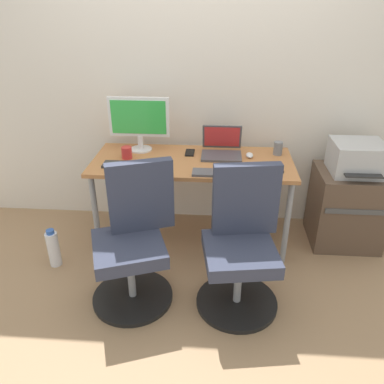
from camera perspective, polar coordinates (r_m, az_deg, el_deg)
ground_plane at (r=3.31m, az=0.06°, el=-6.77°), size 5.28×5.28×0.00m
back_wall at (r=3.19m, az=0.62°, el=17.28°), size 4.40×0.04×2.60m
desk at (r=3.00m, az=0.07°, el=3.52°), size 1.54×0.65×0.72m
office_chair_left at (r=2.55m, az=-8.59°, el=-7.31°), size 0.56×0.56×0.94m
office_chair_right at (r=2.50m, az=7.27°, el=-7.96°), size 0.54×0.54×0.94m
side_cabinet at (r=3.37m, az=21.84°, el=-2.09°), size 0.53×0.48×0.62m
printer at (r=3.19m, az=23.17°, el=4.67°), size 0.38×0.40×0.24m
water_bottle_on_floor at (r=3.12m, az=-19.78°, el=-7.83°), size 0.09×0.09×0.31m
desktop_monitor at (r=3.12m, az=-7.83°, el=10.46°), size 0.48×0.18×0.43m
open_laptop at (r=3.07m, az=4.40°, el=6.49°), size 0.31×0.28×0.22m
keyboard_by_monitor at (r=2.91m, az=-9.74°, el=3.99°), size 0.34×0.12×0.02m
keyboard_by_laptop at (r=2.74m, az=3.60°, el=2.84°), size 0.34×0.12×0.02m
mouse_by_monitor at (r=2.74m, az=10.69°, el=2.63°), size 0.06×0.10×0.03m
mouse_by_laptop at (r=3.05m, az=8.50°, el=5.40°), size 0.06×0.10×0.03m
coffee_mug at (r=3.03m, az=-9.63°, el=5.74°), size 0.08×0.08×0.09m
pen_cup at (r=3.13m, az=12.59°, el=6.32°), size 0.07×0.07×0.10m
phone_near_laptop at (r=2.88m, az=12.56°, el=3.44°), size 0.07×0.14×0.01m
phone_near_monitor at (r=3.10m, az=-0.32°, el=5.84°), size 0.07×0.14×0.01m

